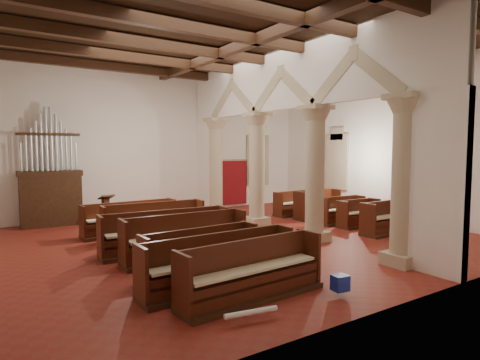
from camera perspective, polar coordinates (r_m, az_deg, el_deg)
name	(u,v)px	position (r m, az deg, el deg)	size (l,w,h in m)	color
floor	(237,239)	(12.55, -0.38, -8.36)	(14.00, 14.00, 0.00)	maroon
ceiling	(237,41)	(12.65, -0.40, 19.18)	(14.00, 14.00, 0.00)	black
wall_back	(162,144)	(17.59, -11.02, 5.10)	(14.00, 0.02, 6.00)	white
wall_front	(418,137)	(7.88, 23.96, 5.58)	(14.00, 0.02, 6.00)	white
wall_right	(385,143)	(17.06, 19.91, 4.93)	(0.02, 12.00, 6.00)	white
ceiling_beams	(237,47)	(12.60, -0.40, 18.39)	(13.80, 11.80, 0.30)	#3F2414
arcade	(284,125)	(13.32, 6.21, 7.78)	(0.90, 11.90, 6.00)	tan
window_right_a	(418,165)	(16.19, 24.03, 2.01)	(0.03, 1.00, 2.20)	#367B66
window_right_b	(337,162)	(18.67, 13.68, 2.56)	(0.03, 1.00, 2.20)	#367B66
window_back	(257,160)	(20.00, 2.45, 2.81)	(1.00, 0.03, 2.20)	#367B66
pipe_organ	(51,188)	(16.01, -25.34, -1.03)	(2.10, 0.85, 4.40)	#3F2414
lectern	(106,214)	(15.07, -18.54, -4.54)	(0.55, 0.58, 1.18)	#3D2113
dossal_curtain	(232,182)	(19.18, -1.11, -0.36)	(1.80, 0.07, 2.17)	maroon
processional_banner	(258,190)	(19.53, 2.55, -1.47)	(0.47, 0.60, 2.11)	#3F2414
hymnal_box_a	(340,283)	(8.09, 14.06, -14.00)	(0.30, 0.24, 0.30)	#151A91
hymnal_box_b	(284,255)	(9.72, 6.22, -10.57)	(0.35, 0.28, 0.35)	navy
hymnal_box_c	(242,235)	(11.81, 0.30, -7.82)	(0.35, 0.28, 0.35)	navy
tube_heater_a	(251,312)	(6.81, 1.59, -18.30)	(0.09, 0.09, 0.93)	silver
tube_heater_b	(238,286)	(7.97, -0.33, -14.84)	(0.10, 0.10, 1.01)	silver
nave_pew_0	(253,280)	(7.68, 1.86, -14.01)	(3.07, 0.92, 1.10)	#3F2414
nave_pew_1	(220,271)	(8.24, -2.83, -12.74)	(3.39, 0.82, 1.09)	#3F2414
nave_pew_2	(201,260)	(9.03, -5.54, -11.29)	(2.76, 0.83, 1.04)	#3F2414
nave_pew_3	(186,245)	(10.30, -7.73, -9.10)	(3.22, 0.81, 1.15)	#3F2414
nave_pew_4	(166,239)	(11.08, -10.47, -8.21)	(3.51, 0.96, 1.13)	#3F2414
nave_pew_5	(160,234)	(11.96, -11.26, -7.56)	(2.86, 0.73, 0.96)	#3F2414
nave_pew_6	(154,227)	(12.77, -12.08, -6.54)	(3.16, 0.91, 1.12)	#3F2414
nave_pew_7	(130,224)	(13.60, -15.37, -6.01)	(3.07, 0.84, 1.06)	#3F2414
aisle_pew_0	(385,223)	(14.00, 19.90, -5.77)	(1.83, 0.76, 1.07)	#3F2414
aisle_pew_1	(359,218)	(15.00, 16.52, -5.14)	(1.71, 0.69, 0.97)	#3F2414
aisle_pew_2	(342,214)	(15.45, 14.25, -4.78)	(1.94, 0.77, 1.01)	#3F2414
aisle_pew_3	(318,209)	(16.29, 10.97, -4.07)	(1.97, 0.79, 1.14)	#3F2414
aisle_pew_4	(294,207)	(16.92, 7.70, -3.86)	(1.83, 0.74, 1.01)	#3F2414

